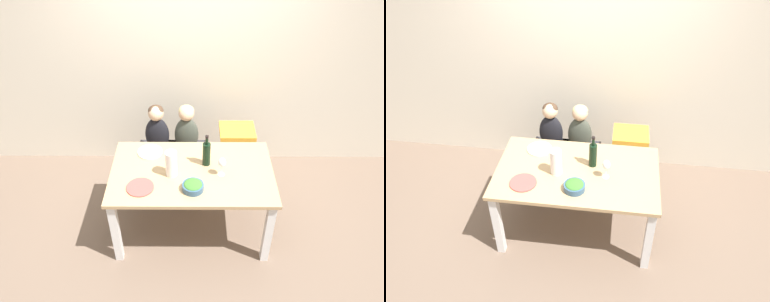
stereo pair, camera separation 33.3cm
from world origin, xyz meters
TOP-DOWN VIEW (x-y plane):
  - ground_plane at (0.00, 0.00)m, footprint 14.00×14.00m
  - wall_back at (0.00, 1.19)m, footprint 10.00×0.06m
  - dining_table at (0.00, 0.00)m, footprint 1.48×0.89m
  - chair_far_left at (-0.37, 0.68)m, footprint 0.44×0.38m
  - chair_far_center at (-0.06, 0.68)m, footprint 0.44×0.38m
  - chair_right_highchair at (0.48, 0.68)m, footprint 0.37×0.32m
  - person_child_left at (-0.37, 0.68)m, footprint 0.26×0.17m
  - person_child_center at (-0.06, 0.68)m, footprint 0.26×0.17m
  - wine_bottle at (0.13, 0.10)m, footprint 0.07×0.07m
  - paper_towel_roll at (-0.18, -0.05)m, footprint 0.10×0.10m
  - wine_glass_near at (0.26, -0.05)m, footprint 0.07×0.07m
  - salad_bowl_large at (0.01, -0.24)m, footprint 0.19×0.19m
  - dinner_plate_front_left at (-0.45, -0.22)m, footprint 0.24×0.24m
  - dinner_plate_back_left at (-0.41, 0.27)m, footprint 0.24×0.24m

SIDE VIEW (x-z plane):
  - ground_plane at x=0.00m, z-range 0.00..0.00m
  - chair_far_left at x=-0.37m, z-range 0.16..0.63m
  - chair_far_center at x=-0.06m, z-range 0.16..0.63m
  - chair_right_highchair at x=0.48m, z-range 0.21..0.96m
  - dining_table at x=0.00m, z-range 0.27..1.03m
  - dinner_plate_front_left at x=-0.45m, z-range 0.75..0.77m
  - dinner_plate_back_left at x=-0.41m, z-range 0.75..0.77m
  - person_child_left at x=-0.37m, z-range 0.48..1.04m
  - person_child_center at x=-0.06m, z-range 0.48..1.04m
  - salad_bowl_large at x=0.01m, z-range 0.75..0.83m
  - paper_towel_roll at x=-0.18m, z-range 0.75..1.00m
  - wine_bottle at x=0.13m, z-range 0.72..1.04m
  - wine_glass_near at x=0.26m, z-range 0.80..0.98m
  - wall_back at x=0.00m, z-range 0.00..2.70m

